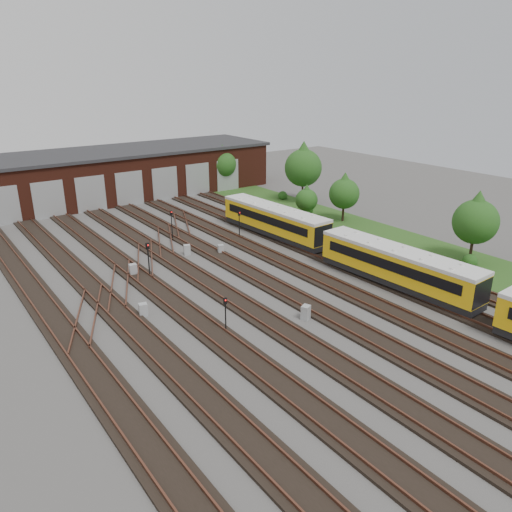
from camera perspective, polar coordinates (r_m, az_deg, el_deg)
ground at (r=37.50m, az=2.00°, el=-5.55°), size 120.00×120.00×0.00m
track_network at (r=37.78m, az=1.25°, el=-5.16°), size 30.40×70.00×0.33m
maintenance_shed at (r=70.91m, az=-18.45°, el=8.64°), size 51.00×12.50×6.35m
grass_verge at (r=56.47m, az=11.05°, el=3.16°), size 8.00×55.00×0.05m
metro_train at (r=41.29m, az=15.89°, el=-1.09°), size 3.20×46.20×2.91m
signal_mast_0 at (r=33.03m, az=-3.51°, el=-6.21°), size 0.24×0.23×2.52m
signal_mast_1 at (r=51.77m, az=-9.62°, el=3.91°), size 0.23×0.22×3.09m
signal_mast_2 at (r=42.44m, az=-12.22°, el=0.07°), size 0.30×0.28×3.08m
signal_mast_3 at (r=51.95m, az=-1.93°, el=4.07°), size 0.25×0.23×2.80m
relay_cabinet_0 at (r=36.48m, az=-12.77°, el=-6.02°), size 0.68×0.60×0.96m
relay_cabinet_1 at (r=43.69m, az=-13.87°, el=-1.55°), size 0.67×0.58×1.03m
relay_cabinet_2 at (r=35.32m, az=5.70°, el=-6.44°), size 0.78×0.72×1.03m
relay_cabinet_3 at (r=47.67m, az=-7.89°, el=0.71°), size 0.72×0.66×0.98m
relay_cabinet_4 at (r=47.60m, az=-4.04°, el=0.76°), size 0.64×0.57×0.89m
tree_0 at (r=73.67m, az=-3.84°, el=10.82°), size 3.93×3.93×6.52m
tree_1 at (r=58.03m, az=10.07°, el=7.43°), size 3.46×3.46×5.73m
tree_2 at (r=66.00m, az=5.43°, el=10.50°), size 4.84×4.84×8.02m
tree_3 at (r=58.01m, az=5.80°, el=6.68°), size 2.58×2.58×4.28m
tree_4 at (r=48.55m, az=23.88°, el=4.15°), size 4.00×4.00×6.63m
bush_0 at (r=48.31m, az=23.27°, el=-0.35°), size 1.31×1.31×1.31m
bush_1 at (r=61.84m, az=5.91°, el=5.61°), size 1.45×1.45×1.45m
bush_2 at (r=68.34m, az=3.07°, el=7.04°), size 1.29×1.29×1.29m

